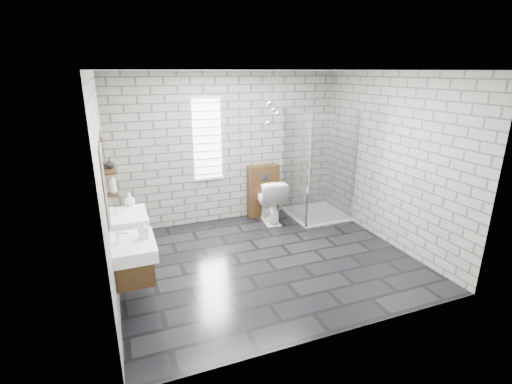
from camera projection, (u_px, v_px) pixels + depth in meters
floor at (267, 260)px, 5.56m from camera, size 4.20×3.60×0.02m
ceiling at (269, 70)px, 4.72m from camera, size 4.20×3.60×0.02m
wall_back at (229, 148)px, 6.74m from camera, size 4.20×0.02×2.70m
wall_front at (341, 219)px, 3.54m from camera, size 4.20×0.02×2.70m
wall_left at (105, 189)px, 4.41m from camera, size 0.02×3.60×2.70m
wall_right at (390, 160)px, 5.87m from camera, size 0.02×3.60×2.70m
vanity_left at (130, 249)px, 4.23m from camera, size 0.47×0.70×1.57m
vanity_right at (126, 220)px, 5.04m from camera, size 0.47×0.70×1.57m
shelf_lower at (112, 192)px, 4.41m from camera, size 0.14×0.30×0.03m
shelf_upper at (109, 171)px, 4.33m from camera, size 0.14×0.30×0.03m
window at (207, 139)px, 6.52m from camera, size 0.56×0.05×1.48m
cistern_panel at (263, 191)px, 7.13m from camera, size 0.60×0.20×1.00m
flush_plate at (265, 177)px, 6.94m from camera, size 0.18×0.01×0.12m
shower_enclosure at (316, 193)px, 6.97m from camera, size 1.00×1.00×2.03m
pendant_cluster at (271, 110)px, 6.35m from camera, size 0.26×0.26×0.91m
toilet at (269, 200)px, 6.88m from camera, size 0.54×0.85×0.82m
soap_bottle_a at (143, 229)px, 4.26m from camera, size 0.11×0.11×0.22m
soap_bottle_b at (130, 200)px, 5.29m from camera, size 0.17×0.17×0.19m
soap_bottle_c at (112, 183)px, 4.30m from camera, size 0.12×0.12×0.24m
vase at (110, 163)px, 4.37m from camera, size 0.13×0.13×0.12m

